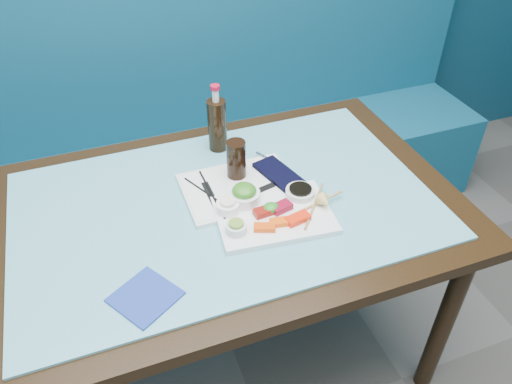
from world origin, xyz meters
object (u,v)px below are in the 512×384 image
object	(u,v)px
seaweed_bowl	(244,197)
cola_bottle_body	(217,125)
serving_tray	(239,188)
blue_napkin	(145,297)
cola_glass	(236,159)
sashimi_plate	(274,215)
booth_bench	(174,157)
dining_table	(226,226)

from	to	relation	value
seaweed_bowl	cola_bottle_body	bearing A→B (deg)	86.98
serving_tray	cola_bottle_body	bearing A→B (deg)	88.28
blue_napkin	seaweed_bowl	bearing A→B (deg)	35.34
cola_glass	cola_bottle_body	bearing A→B (deg)	91.02
sashimi_plate	serving_tray	xyz separation A→B (m)	(-0.05, 0.15, -0.00)
booth_bench	serving_tray	xyz separation A→B (m)	(0.06, -0.79, 0.39)
blue_napkin	booth_bench	bearing A→B (deg)	75.38
dining_table	cola_glass	distance (m)	0.21
cola_glass	blue_napkin	world-z (taller)	cola_glass
sashimi_plate	cola_bottle_body	size ratio (longest dim) A/B	1.82
booth_bench	seaweed_bowl	size ratio (longest dim) A/B	32.29
seaweed_bowl	cola_bottle_body	xyz separation A→B (m)	(0.02, 0.32, 0.06)
seaweed_bowl	cola_glass	xyz separation A→B (m)	(0.02, 0.13, 0.04)
serving_tray	cola_glass	distance (m)	0.09
sashimi_plate	serving_tray	bearing A→B (deg)	114.30
dining_table	sashimi_plate	distance (m)	0.18
sashimi_plate	seaweed_bowl	bearing A→B (deg)	133.64
sashimi_plate	booth_bench	bearing A→B (deg)	102.60
serving_tray	seaweed_bowl	xyz separation A→B (m)	(-0.01, -0.07, 0.02)
cola_glass	serving_tray	bearing A→B (deg)	-100.30
cola_bottle_body	blue_napkin	world-z (taller)	cola_bottle_body
cola_bottle_body	dining_table	bearing A→B (deg)	-103.16
dining_table	cola_bottle_body	xyz separation A→B (m)	(0.07, 0.29, 0.18)
booth_bench	cola_glass	xyz separation A→B (m)	(0.07, -0.74, 0.46)
sashimi_plate	serving_tray	world-z (taller)	sashimi_plate
serving_tray	cola_glass	size ratio (longest dim) A/B	2.74
booth_bench	cola_glass	world-z (taller)	booth_bench
booth_bench	blue_napkin	distance (m)	1.21
booth_bench	blue_napkin	xyz separation A→B (m)	(-0.29, -1.11, 0.39)
booth_bench	seaweed_bowl	world-z (taller)	booth_bench
cola_bottle_body	sashimi_plate	bearing A→B (deg)	-83.54
sashimi_plate	cola_glass	distance (m)	0.22
booth_bench	sashimi_plate	world-z (taller)	booth_bench
sashimi_plate	seaweed_bowl	size ratio (longest dim) A/B	3.52
cola_glass	cola_bottle_body	world-z (taller)	cola_bottle_body
dining_table	blue_napkin	size ratio (longest dim) A/B	10.05
cola_bottle_body	blue_napkin	size ratio (longest dim) A/B	1.29
serving_tray	seaweed_bowl	size ratio (longest dim) A/B	3.67
cola_bottle_body	booth_bench	bearing A→B (deg)	96.99
seaweed_bowl	cola_bottle_body	size ratio (longest dim) A/B	0.52
dining_table	sashimi_plate	xyz separation A→B (m)	(0.11, -0.11, 0.10)
serving_tray	dining_table	bearing A→B (deg)	-142.36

